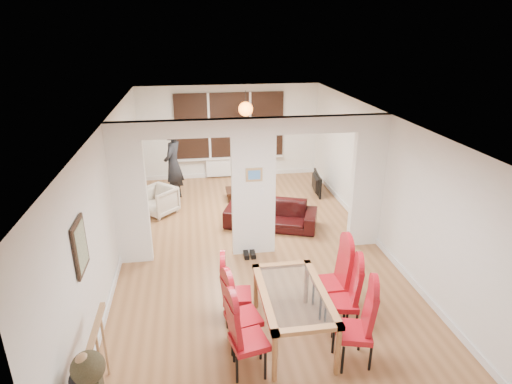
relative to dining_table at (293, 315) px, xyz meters
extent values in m
cube|color=#92623A|center=(-0.17, 2.51, -0.37)|extent=(5.00, 9.00, 0.01)
cube|color=white|center=(-0.17, 2.51, 0.93)|extent=(5.00, 0.18, 2.60)
cube|color=black|center=(-0.17, 6.95, 1.13)|extent=(3.00, 0.08, 1.80)
cube|color=white|center=(-0.17, 6.91, -0.07)|extent=(1.40, 0.08, 0.50)
sphere|color=orange|center=(0.13, 5.81, 1.78)|extent=(0.36, 0.36, 0.36)
cube|color=gray|center=(-2.64, 0.11, 1.23)|extent=(0.04, 0.52, 0.67)
cube|color=#4C8CD8|center=(-0.17, 2.41, 1.23)|extent=(0.30, 0.03, 0.25)
imported|color=black|center=(0.36, 3.55, -0.09)|extent=(2.10, 1.38, 0.57)
imported|color=#B9AE9D|center=(-2.07, 4.59, -0.05)|extent=(1.00, 1.00, 0.65)
imported|color=black|center=(-1.71, 5.41, 0.55)|extent=(0.77, 0.62, 1.84)
imported|color=black|center=(1.83, 5.32, -0.10)|extent=(0.94, 0.22, 0.54)
cylinder|color=#143F19|center=(0.15, 5.22, 0.04)|extent=(0.08, 0.08, 0.30)
imported|color=black|center=(0.12, 5.26, -0.09)|extent=(0.23, 0.23, 0.06)
camera|label=1|loc=(-1.24, -4.72, 3.71)|focal=30.00mm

